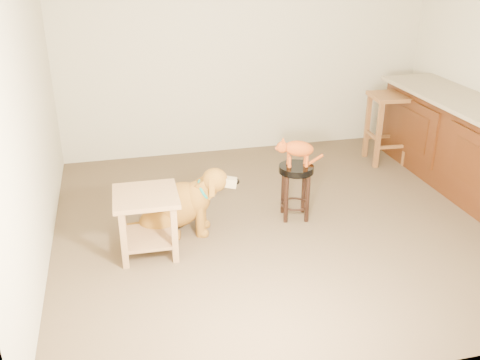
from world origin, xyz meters
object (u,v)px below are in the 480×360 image
object	(u,v)px
padded_stool	(296,181)
wood_stool	(387,127)
golden_retriever	(178,207)
tabby_kitten	(296,149)
side_table	(147,214)

from	to	relation	value
padded_stool	wood_stool	distance (m)	1.88
golden_retriever	tabby_kitten	bearing A→B (deg)	15.73
golden_retriever	padded_stool	bearing A→B (deg)	15.57
wood_stool	golden_retriever	distance (m)	2.87
padded_stool	side_table	size ratio (longest dim) A/B	0.97
padded_stool	wood_stool	size ratio (longest dim) A/B	0.65
padded_stool	wood_stool	xyz separation A→B (m)	(1.52, 1.11, 0.05)
golden_retriever	side_table	bearing A→B (deg)	-119.74
wood_stool	golden_retriever	size ratio (longest dim) A/B	0.81
wood_stool	tabby_kitten	world-z (taller)	wood_stool
golden_retriever	tabby_kitten	size ratio (longest dim) A/B	2.10
side_table	tabby_kitten	xyz separation A→B (m)	(1.40, 0.31, 0.33)
padded_stool	golden_retriever	xyz separation A→B (m)	(-1.12, -0.01, -0.13)
padded_stool	golden_retriever	size ratio (longest dim) A/B	0.53
padded_stool	tabby_kitten	world-z (taller)	tabby_kitten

